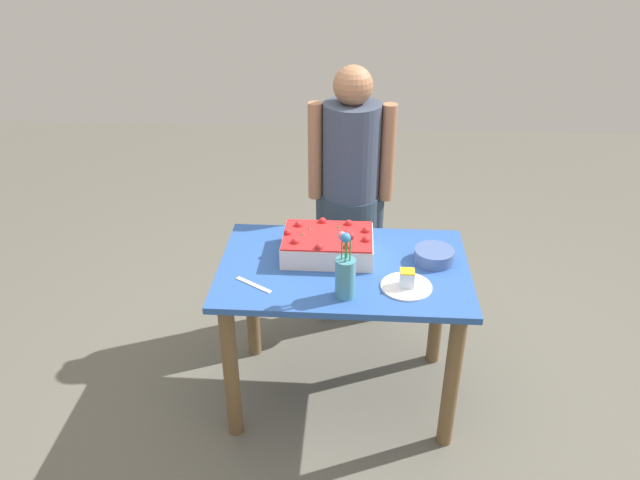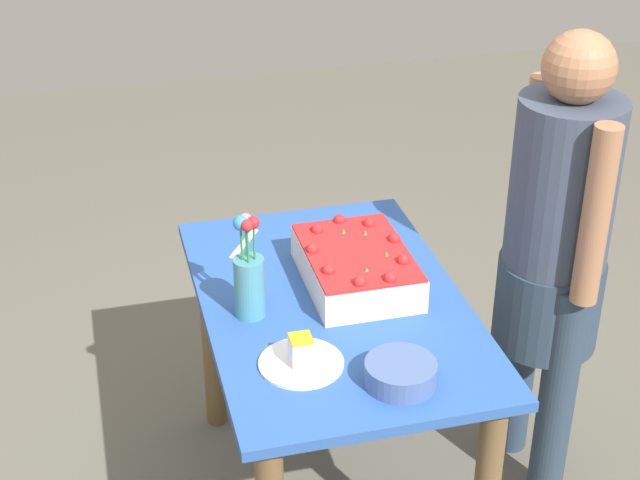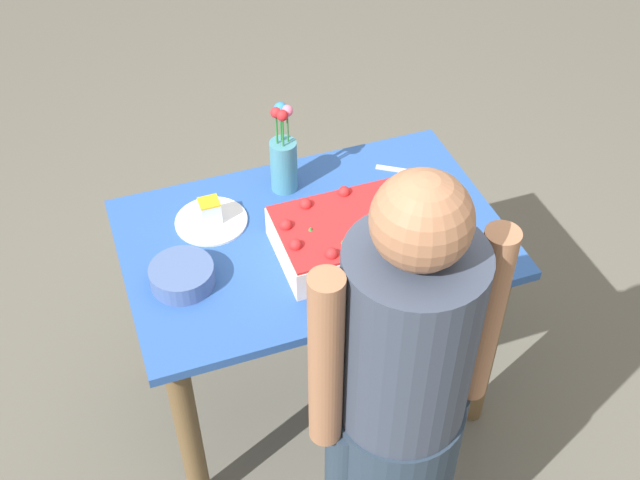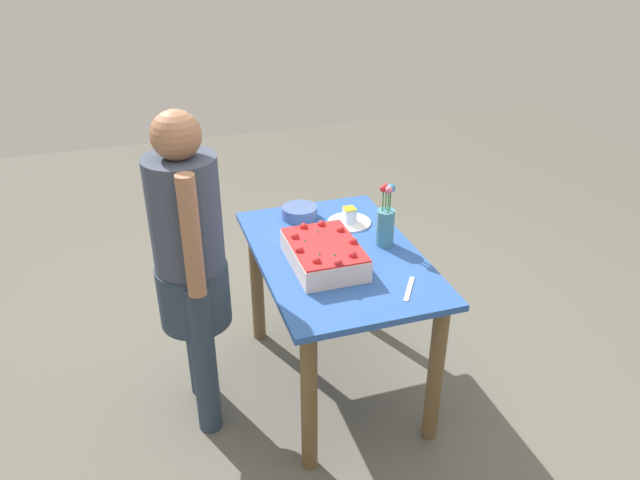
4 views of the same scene
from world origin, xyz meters
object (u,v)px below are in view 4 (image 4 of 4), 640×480
Objects in this scene: serving_plate_with_slice at (349,219)px; person_standing at (190,256)px; sheet_cake at (324,254)px; cake_knife at (409,289)px; fruit_bowl at (300,212)px; flower_vase at (386,222)px.

person_standing is (0.26, -0.82, 0.07)m from serving_plate_with_slice.
sheet_cake reaches higher than cake_knife.
serving_plate_with_slice is 1.21× the size of fruit_bowl.
sheet_cake is 1.34× the size of flower_vase.
flower_vase is (-0.39, 0.05, 0.11)m from cake_knife.
sheet_cake is 2.17× the size of cake_knife.
sheet_cake is 2.28× the size of fruit_bowl.
person_standing is (-0.09, -0.57, 0.04)m from sheet_cake.
serving_plate_with_slice reaches higher than cake_knife.
fruit_bowl is at bearing -142.61° from flower_vase.
person_standing is at bearing -72.61° from serving_plate_with_slice.
person_standing reaches higher than fruit_bowl.
serving_plate_with_slice is 0.65m from cake_knife.
sheet_cake is 0.28× the size of person_standing.
flower_vase reaches higher than sheet_cake.
fruit_bowl is at bearing 33.14° from person_standing.
flower_vase reaches higher than fruit_bowl.
fruit_bowl is 0.72m from person_standing.
sheet_cake reaches higher than fruit_bowl.
person_standing reaches higher than serving_plate_with_slice.
serving_plate_with_slice is 0.15× the size of person_standing.
fruit_bowl is at bearing 176.79° from sheet_cake.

